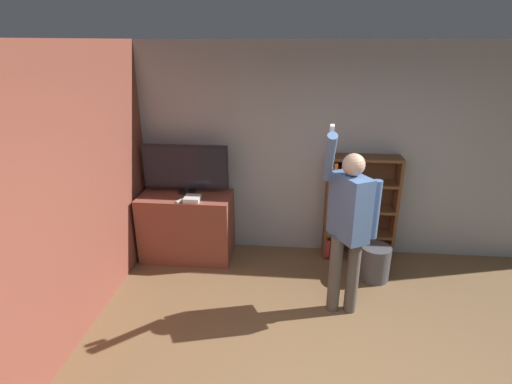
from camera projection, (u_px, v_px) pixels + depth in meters
wall_back at (333, 153)px, 5.03m from camera, size 6.92×0.06×2.70m
wall_side_brick at (92, 183)px, 3.98m from camera, size 0.06×4.28×2.70m
tv_ledge at (187, 226)px, 5.17m from camera, size 1.15×0.58×0.86m
television at (185, 168)px, 4.99m from camera, size 1.08×0.22×0.63m
game_console at (192, 199)px, 4.84m from camera, size 0.19×0.21×0.05m
remote_loose at (181, 201)px, 4.82m from camera, size 0.10×0.14×0.02m
bookshelf at (354, 208)px, 5.08m from camera, size 0.88×0.28×1.37m
person at (349, 221)px, 3.87m from camera, size 0.56×0.56×2.02m
waste_bin at (375, 263)px, 4.74m from camera, size 0.35×0.35×0.42m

